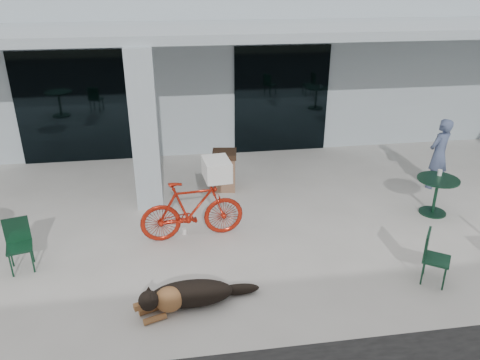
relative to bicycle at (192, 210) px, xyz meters
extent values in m
plane|color=beige|center=(0.72, -0.87, -0.55)|extent=(80.00, 80.00, 0.00)
cube|color=#A0AEB6|center=(0.72, 7.63, 1.70)|extent=(22.00, 7.00, 4.50)
cube|color=black|center=(-2.48, 4.11, 0.80)|extent=(2.80, 0.06, 2.70)
cube|color=black|center=(2.52, 4.11, 0.80)|extent=(2.40, 0.06, 2.70)
cube|color=#A0AEB6|center=(-0.78, 1.43, 1.01)|extent=(0.50, 0.50, 3.12)
cube|color=#A0AEB6|center=(0.72, 2.73, 2.66)|extent=(22.00, 2.80, 0.18)
imported|color=#A51D0D|center=(0.00, 0.00, 0.00)|extent=(1.86, 0.69, 1.09)
cube|color=white|center=(0.45, 0.04, 0.72)|extent=(0.48, 0.62, 0.34)
cylinder|color=white|center=(-0.15, 0.13, -0.49)|extent=(0.11, 0.11, 0.11)
imported|color=#445072|center=(5.33, 1.33, 0.23)|extent=(0.67, 0.58, 1.55)
cylinder|color=white|center=(4.79, 0.35, 0.24)|extent=(0.11, 0.11, 0.11)
camera|label=1|loc=(-0.26, -7.24, 3.78)|focal=35.00mm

